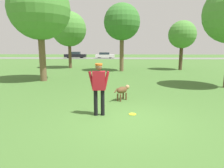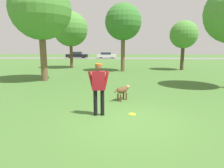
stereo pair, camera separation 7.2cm
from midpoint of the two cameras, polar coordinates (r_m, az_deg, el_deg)
The scene contains 11 objects.
ground_plane at distance 6.43m, azimuth 4.26°, elevation -10.27°, with size 120.00×120.00×0.00m, color #426B2D.
far_road_strip at distance 42.66m, azimuth 3.10°, elevation 7.37°, with size 120.00×6.00×0.01m.
person at distance 6.61m, azimuth -3.51°, elevation -0.23°, with size 0.70×0.25×1.76m.
dog at distance 8.66m, azimuth 3.35°, elevation -1.83°, with size 0.71×0.82×0.63m.
frisbee at distance 6.97m, azimuth 6.10°, elevation -8.57°, with size 0.25×0.25×0.02m.
tree_far_left at distance 22.84m, azimuth -11.71°, elevation 15.07°, with size 3.73×3.73×6.08m.
tree_near_left at distance 14.60m, azimuth -19.59°, elevation 19.44°, with size 3.97×3.97×6.72m.
tree_mid_center at distance 19.42m, azimuth 3.32°, elevation 17.19°, with size 3.38×3.38×6.29m.
tree_far_right at distance 21.59m, azimuth 19.90°, elevation 13.09°, with size 2.73×2.73×4.90m.
parked_car_black at distance 43.94m, azimuth -9.96°, elevation 8.19°, with size 4.66×1.89×1.36m.
parked_car_white at distance 42.64m, azimuth -1.54°, elevation 8.20°, with size 3.97×1.79×1.23m.
Camera 2 is at (-0.14, -6.02, 2.27)m, focal length 32.00 mm.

